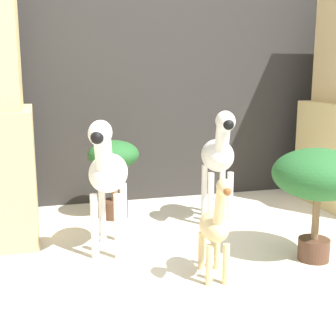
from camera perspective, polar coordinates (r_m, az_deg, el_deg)
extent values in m
plane|color=beige|center=(2.13, 11.32, -14.12)|extent=(14.00, 14.00, 0.00)
cube|color=#2D2B28|center=(3.38, -0.24, 14.87)|extent=(6.40, 0.08, 2.20)
cylinder|color=white|center=(2.83, 7.54, -3.79)|extent=(0.04, 0.04, 0.33)
cylinder|color=white|center=(2.80, 5.22, -3.87)|extent=(0.04, 0.04, 0.33)
cylinder|color=white|center=(3.04, 6.61, -2.65)|extent=(0.04, 0.04, 0.33)
cylinder|color=white|center=(3.02, 4.44, -2.71)|extent=(0.04, 0.04, 0.33)
ellipsoid|color=white|center=(2.87, 6.05, 1.55)|extent=(0.25, 0.35, 0.19)
cylinder|color=white|center=(2.71, 6.67, 3.87)|extent=(0.11, 0.15, 0.22)
ellipsoid|color=white|center=(2.64, 7.01, 5.68)|extent=(0.14, 0.21, 0.12)
sphere|color=black|center=(2.56, 7.40, 5.25)|extent=(0.06, 0.06, 0.06)
cube|color=black|center=(2.71, 6.68, 4.09)|extent=(0.04, 0.09, 0.19)
cylinder|color=white|center=(2.34, -6.12, -7.13)|extent=(0.04, 0.04, 0.33)
cylinder|color=white|center=(2.36, -8.95, -7.06)|extent=(0.04, 0.04, 0.33)
cylinder|color=white|center=(2.55, -5.43, -5.48)|extent=(0.04, 0.04, 0.33)
cylinder|color=white|center=(2.57, -8.02, -5.43)|extent=(0.04, 0.04, 0.33)
ellipsoid|color=white|center=(2.39, -7.27, -0.58)|extent=(0.28, 0.37, 0.19)
cylinder|color=white|center=(2.23, -7.91, 2.10)|extent=(0.12, 0.16, 0.22)
ellipsoid|color=white|center=(2.15, -8.26, 4.25)|extent=(0.16, 0.22, 0.12)
sphere|color=black|center=(2.07, -8.65, 3.67)|extent=(0.06, 0.06, 0.06)
cube|color=black|center=(2.23, -7.92, 2.36)|extent=(0.05, 0.09, 0.19)
cylinder|color=#E0C184|center=(2.10, 7.07, -11.56)|extent=(0.03, 0.03, 0.19)
cylinder|color=#E0C184|center=(2.08, 5.02, -11.71)|extent=(0.03, 0.03, 0.19)
cylinder|color=#E0C184|center=(2.25, 5.99, -9.91)|extent=(0.03, 0.03, 0.19)
cylinder|color=#E0C184|center=(2.23, 4.08, -10.04)|extent=(0.03, 0.03, 0.19)
ellipsoid|color=#E0C184|center=(2.11, 5.61, -7.12)|extent=(0.16, 0.25, 0.13)
cylinder|color=#E0C184|center=(1.98, 6.35, -4.55)|extent=(0.06, 0.11, 0.22)
ellipsoid|color=#E0C184|center=(1.89, 6.89, -2.32)|extent=(0.08, 0.12, 0.07)
sphere|color=brown|center=(1.85, 7.26, -2.86)|extent=(0.03, 0.03, 0.03)
cylinder|color=#513323|center=(3.00, -6.49, -4.98)|extent=(0.17, 0.17, 0.11)
cylinder|color=brown|center=(2.96, -6.57, -2.00)|extent=(0.04, 0.04, 0.21)
ellipsoid|color=#235B28|center=(2.92, -6.66, 1.66)|extent=(0.32, 0.32, 0.17)
cylinder|color=#513323|center=(2.45, 17.33, -9.43)|extent=(0.15, 0.15, 0.11)
cylinder|color=brown|center=(2.40, 17.56, -5.93)|extent=(0.04, 0.04, 0.21)
ellipsoid|color=#235B28|center=(2.35, 17.90, -0.69)|extent=(0.44, 0.44, 0.24)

